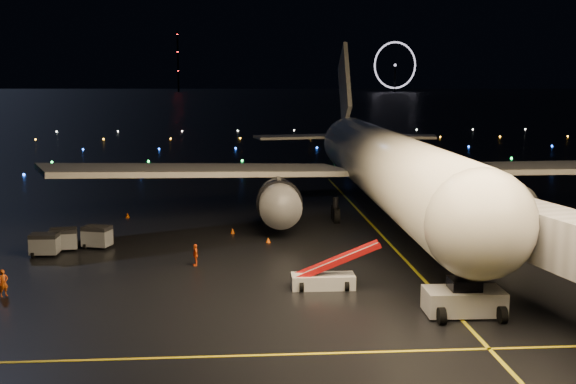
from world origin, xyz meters
The scene contains 18 objects.
ground centered at (0.00, 300.00, 0.00)m, with size 2000.00×2000.00×0.00m, color black.
lane_centre centered at (12.00, 15.00, 0.01)m, with size 0.25×80.00×0.02m, color yellow.
lane_cross centered at (-5.00, -10.00, 0.01)m, with size 60.00×0.25×0.02m, color yellow.
airliner centered at (13.40, 26.26, 9.39)m, with size 66.31×62.99×18.79m, color silver, non-canonical shape.
pushback_tug centered at (12.41, -4.41, 1.11)m, with size 4.68×2.45×2.23m, color silver.
belt_loader centered at (4.65, 1.73, 1.52)m, with size 6.26×1.71×3.04m, color silver, non-canonical shape.
crew_a centered at (-16.33, 1.44, 0.90)m, with size 0.65×0.43×1.79m, color #FF6017.
crew_c centered at (-4.26, 8.35, 0.84)m, with size 0.98×0.41×1.68m, color #FF6017.
safety_cone_0 centered at (1.61, 15.70, 0.24)m, with size 0.42×0.42×0.48m, color #F45909.
safety_cone_1 centered at (1.93, 25.47, 0.23)m, with size 0.40×0.40×0.46m, color #F45909.
safety_cone_2 centered at (-1.48, 19.69, 0.24)m, with size 0.41×0.41×0.47m, color #F45909.
safety_cone_3 centered at (-12.19, 28.06, 0.26)m, with size 0.46×0.46×0.53m, color #F45909.
ferris_wheel centered at (170.00, 720.00, 26.00)m, with size 50.00×4.00×52.00m, color black, non-canonical shape.
radio_mast centered at (-60.00, 740.00, 32.00)m, with size 1.80×1.80×64.00m, color black.
taxiway_lights centered at (0.00, 106.00, 0.18)m, with size 164.00×92.00×0.36m, color black, non-canonical shape.
baggage_cart_0 centered at (-15.37, 14.05, 0.92)m, with size 2.16×1.51×1.84m, color gray.
baggage_cart_1 centered at (-16.46, 12.30, 0.91)m, with size 2.14×1.50×1.82m, color gray.
baggage_cart_2 centered at (-12.77, 14.74, 0.93)m, with size 2.19×1.53×1.86m, color gray.
Camera 1 is at (-1.23, -45.21, 14.04)m, focal length 45.00 mm.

